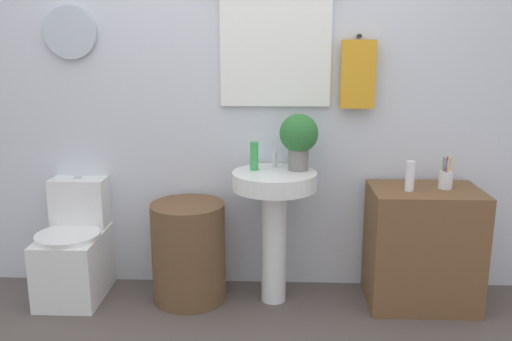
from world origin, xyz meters
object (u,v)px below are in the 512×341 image
object	(u,v)px
pedestal_sink	(274,206)
lotion_bottle	(410,176)
potted_plant	(299,137)
wooden_cabinet	(422,247)
soap_bottle	(254,156)
laundry_hamper	(189,252)
toothbrush_cup	(446,179)
toilet	(75,252)

from	to	relation	value
pedestal_sink	lotion_bottle	distance (m)	0.80
pedestal_sink	potted_plant	xyz separation A→B (m)	(0.14, 0.06, 0.41)
wooden_cabinet	soap_bottle	bearing A→B (deg)	177.15
laundry_hamper	wooden_cabinet	world-z (taller)	wooden_cabinet
pedestal_sink	toothbrush_cup	xyz separation A→B (m)	(0.99, 0.02, 0.17)
toothbrush_cup	lotion_bottle	bearing A→B (deg)	-164.80
potted_plant	pedestal_sink	bearing A→B (deg)	-156.80
wooden_cabinet	soap_bottle	xyz separation A→B (m)	(-1.00, 0.05, 0.53)
toilet	pedestal_sink	xyz separation A→B (m)	(1.23, -0.03, 0.32)
toilet	pedestal_sink	size ratio (longest dim) A/B	0.91
lotion_bottle	toothbrush_cup	distance (m)	0.23
pedestal_sink	potted_plant	distance (m)	0.43
laundry_hamper	toothbrush_cup	bearing A→B (deg)	0.76
pedestal_sink	soap_bottle	bearing A→B (deg)	157.38
toilet	wooden_cabinet	bearing A→B (deg)	-0.84
wooden_cabinet	potted_plant	world-z (taller)	potted_plant
laundry_hamper	pedestal_sink	size ratio (longest dim) A/B	0.75
laundry_hamper	lotion_bottle	distance (m)	1.38
laundry_hamper	pedestal_sink	distance (m)	0.59
wooden_cabinet	potted_plant	bearing A→B (deg)	175.38
toothbrush_cup	wooden_cabinet	bearing A→B (deg)	-169.73
pedestal_sink	soap_bottle	world-z (taller)	soap_bottle
wooden_cabinet	soap_bottle	distance (m)	1.14
lotion_bottle	potted_plant	bearing A→B (deg)	171.01
laundry_hamper	pedestal_sink	world-z (taller)	pedestal_sink
toilet	toothbrush_cup	world-z (taller)	toothbrush_cup
toilet	soap_bottle	bearing A→B (deg)	0.99
toilet	potted_plant	size ratio (longest dim) A/B	2.21
toilet	lotion_bottle	size ratio (longest dim) A/B	4.23
wooden_cabinet	pedestal_sink	bearing A→B (deg)	180.00
lotion_bottle	laundry_hamper	bearing A→B (deg)	178.22
potted_plant	toothbrush_cup	distance (m)	0.89
soap_bottle	potted_plant	xyz separation A→B (m)	(0.26, 0.01, 0.11)
wooden_cabinet	laundry_hamper	bearing A→B (deg)	180.00
potted_plant	lotion_bottle	distance (m)	0.67
lotion_bottle	toothbrush_cup	bearing A→B (deg)	15.20
laundry_hamper	toilet	bearing A→B (deg)	177.51
pedestal_sink	toothbrush_cup	bearing A→B (deg)	1.15
laundry_hamper	soap_bottle	distance (m)	0.71
lotion_bottle	soap_bottle	bearing A→B (deg)	174.24
lotion_bottle	pedestal_sink	bearing A→B (deg)	177.04
pedestal_sink	lotion_bottle	bearing A→B (deg)	-2.96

